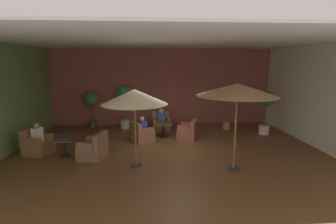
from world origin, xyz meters
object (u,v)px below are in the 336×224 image
at_px(potted_tree_mid_right, 228,98).
at_px(cafe_table_front_right, 163,126).
at_px(patron_by_window, 161,116).
at_px(patron_with_friend, 37,134).
at_px(patio_umbrella_center_beige, 237,90).
at_px(iced_drink_cup, 61,136).
at_px(cafe_table_front_left, 64,143).
at_px(potted_tree_left_corner, 124,99).
at_px(armchair_front_right_east, 161,124).
at_px(armchair_front_left_east, 94,149).
at_px(potted_tree_right_corner, 266,105).
at_px(potted_tree_mid_left, 92,102).
at_px(armchair_front_right_south, 141,134).
at_px(open_laptop, 63,138).
at_px(armchair_front_left_north, 37,145).
at_px(armchair_front_right_north, 188,132).
at_px(patio_umbrella_tall_red, 134,97).
at_px(patron_blue_shirt, 142,125).

bearing_deg(potted_tree_mid_right, cafe_table_front_right, -159.53).
distance_m(patron_by_window, patron_with_friend, 5.16).
bearing_deg(patron_by_window, patio_umbrella_center_beige, -67.43).
bearing_deg(iced_drink_cup, patio_umbrella_center_beige, -17.19).
bearing_deg(cafe_table_front_left, iced_drink_cup, 137.56).
height_order(cafe_table_front_left, potted_tree_left_corner, potted_tree_left_corner).
height_order(patio_umbrella_center_beige, potted_tree_mid_right, patio_umbrella_center_beige).
height_order(armchair_front_right_east, potted_tree_mid_right, potted_tree_mid_right).
distance_m(armchair_front_left_east, potted_tree_right_corner, 7.38).
xyz_separation_m(potted_tree_mid_left, potted_tree_mid_right, (6.43, -0.85, 0.24)).
bearing_deg(armchair_front_right_south, open_laptop, -148.80).
relative_size(armchair_front_right_south, potted_tree_mid_left, 0.60).
bearing_deg(armchair_front_right_east, armchair_front_left_north, -148.10).
xyz_separation_m(potted_tree_mid_left, iced_drink_cup, (-0.22, -3.87, -0.60)).
height_order(armchair_front_right_north, potted_tree_mid_left, potted_tree_mid_left).
xyz_separation_m(patio_umbrella_tall_red, patron_blue_shirt, (0.13, 2.53, -1.47)).
bearing_deg(armchair_front_left_north, potted_tree_left_corner, 50.87).
height_order(patron_with_friend, open_laptop, patron_with_friend).
bearing_deg(armchair_front_right_south, patio_umbrella_center_beige, -47.46).
xyz_separation_m(patio_umbrella_center_beige, patron_by_window, (-1.90, 4.57, -1.68)).
height_order(cafe_table_front_right, patron_with_friend, patron_with_friend).
bearing_deg(potted_tree_right_corner, armchair_front_left_east, -160.66).
distance_m(armchair_front_right_east, potted_tree_right_corner, 4.69).
height_order(patio_umbrella_tall_red, potted_tree_left_corner, patio_umbrella_tall_red).
relative_size(cafe_table_front_right, patron_blue_shirt, 1.21).
xyz_separation_m(potted_tree_left_corner, patron_with_friend, (-2.68, -3.36, -0.68)).
bearing_deg(cafe_table_front_left, patron_with_friend, 164.18).
xyz_separation_m(cafe_table_front_left, potted_tree_left_corner, (1.71, 3.63, 0.95)).
xyz_separation_m(potted_tree_mid_left, patron_with_friend, (-1.07, -3.70, -0.53)).
bearing_deg(potted_tree_mid_right, armchair_front_right_south, -157.20).
bearing_deg(patron_with_friend, cafe_table_front_right, 21.10).
bearing_deg(potted_tree_left_corner, patio_umbrella_tall_red, -81.04).
xyz_separation_m(patio_umbrella_center_beige, potted_tree_mid_left, (-5.22, 5.55, -1.12)).
relative_size(potted_tree_right_corner, patron_blue_shirt, 3.18).
bearing_deg(potted_tree_right_corner, potted_tree_mid_left, 166.83).
xyz_separation_m(cafe_table_front_left, patron_by_window, (3.42, 3.00, 0.23)).
height_order(armchair_front_left_north, potted_tree_mid_right, potted_tree_mid_right).
height_order(potted_tree_left_corner, patron_with_friend, potted_tree_left_corner).
distance_m(armchair_front_left_east, cafe_table_front_right, 3.33).
xyz_separation_m(cafe_table_front_left, armchair_front_right_south, (2.54, 1.45, -0.16)).
relative_size(armchair_front_left_north, armchair_front_left_east, 0.98).
xyz_separation_m(armchair_front_right_south, patio_umbrella_tall_red, (-0.10, -2.51, 1.83)).
relative_size(armchair_front_right_north, patio_umbrella_tall_red, 0.40).
height_order(potted_tree_right_corner, open_laptop, potted_tree_right_corner).
bearing_deg(patron_blue_shirt, armchair_front_right_south, -149.96).
relative_size(patio_umbrella_tall_red, patron_with_friend, 3.52).
height_order(armchair_front_right_east, potted_tree_mid_left, potted_tree_mid_left).
height_order(armchair_front_left_east, armchair_front_right_east, armchair_front_right_east).
height_order(armchair_front_right_east, patio_umbrella_center_beige, patio_umbrella_center_beige).
distance_m(patron_blue_shirt, patron_by_window, 1.74).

